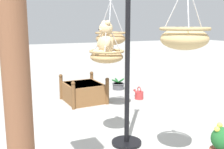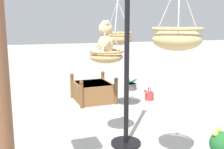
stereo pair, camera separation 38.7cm
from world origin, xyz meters
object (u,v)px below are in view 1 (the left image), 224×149
greenhouse_pillar_left (16,69)px  potted_plant_tall_leafy (222,145)px  hanging_basket_left_high (184,37)px  hanging_basket_right_low (111,38)px  display_pole_central (127,90)px  watering_can (139,95)px  wooden_planter_box (83,92)px  potted_plant_flowering_red (118,85)px  hanging_basket_with_teddy (107,56)px  teddy_bear (105,41)px

greenhouse_pillar_left → potted_plant_tall_leafy: (0.29, -2.45, -1.19)m
hanging_basket_left_high → hanging_basket_right_low: hanging_basket_left_high is taller
display_pole_central → watering_can: display_pole_central is taller
hanging_basket_left_high → wooden_planter_box: bearing=0.8°
potted_plant_flowering_red → potted_plant_tall_leafy: bearing=173.3°
hanging_basket_with_teddy → potted_plant_flowering_red: size_ratio=1.43×
display_pole_central → hanging_basket_right_low: 1.51m
watering_can → greenhouse_pillar_left: bearing=138.0°
hanging_basket_left_high → potted_plant_tall_leafy: (0.01, -0.70, -1.37)m
greenhouse_pillar_left → potted_plant_flowering_red: 5.37m
potted_plant_tall_leafy → hanging_basket_with_teddy: bearing=45.2°
hanging_basket_right_low → greenhouse_pillar_left: bearing=143.4°
wooden_planter_box → hanging_basket_right_low: bearing=-168.6°
hanging_basket_left_high → greenhouse_pillar_left: size_ratio=0.24×
greenhouse_pillar_left → wooden_planter_box: 4.17m
potted_plant_tall_leafy → wooden_planter_box: bearing=12.7°
hanging_basket_with_teddy → watering_can: 2.75m
display_pole_central → watering_can: (2.01, -1.37, -0.72)m
wooden_planter_box → potted_plant_tall_leafy: (-3.32, -0.75, -0.00)m
hanging_basket_right_low → greenhouse_pillar_left: (-2.57, 1.91, -0.06)m
teddy_bear → potted_plant_tall_leafy: 2.05m
potted_plant_tall_leafy → greenhouse_pillar_left: bearing=96.8°
display_pole_central → potted_plant_tall_leafy: size_ratio=5.16×
teddy_bear → wooden_planter_box: bearing=-10.2°
hanging_basket_left_high → watering_can: bearing=-21.9°
potted_plant_flowering_red → hanging_basket_with_teddy: bearing=151.3°
display_pole_central → potted_plant_tall_leafy: display_pole_central is taller
teddy_bear → potted_plant_flowering_red: bearing=-29.0°
hanging_basket_right_low → hanging_basket_left_high: bearing=175.9°
hanging_basket_right_low → watering_can: 1.87m
hanging_basket_left_high → wooden_planter_box: 3.60m
potted_plant_flowering_red → watering_can: bearing=-178.2°
hanging_basket_right_low → wooden_planter_box: hanging_basket_right_low is taller
teddy_bear → wooden_planter_box: 2.58m
hanging_basket_right_low → potted_plant_flowering_red: size_ratio=2.04×
teddy_bear → greenhouse_pillar_left: greenhouse_pillar_left is taller
hanging_basket_left_high → watering_can: hanging_basket_left_high is taller
hanging_basket_left_high → potted_plant_flowering_red: 4.46m
potted_plant_flowering_red → watering_can: size_ratio=1.14×
display_pole_central → hanging_basket_with_teddy: size_ratio=4.54×
display_pole_central → teddy_bear: (0.15, 0.27, 0.69)m
hanging_basket_right_low → greenhouse_pillar_left: greenhouse_pillar_left is taller
wooden_planter_box → potted_plant_flowering_red: 1.41m
display_pole_central → greenhouse_pillar_left: bearing=128.6°
hanging_basket_with_teddy → greenhouse_pillar_left: greenhouse_pillar_left is taller
greenhouse_pillar_left → potted_plant_flowering_red: bearing=-34.0°
display_pole_central → potted_plant_flowering_red: bearing=-23.7°
display_pole_central → potted_plant_flowering_red: 3.42m
hanging_basket_with_teddy → greenhouse_pillar_left: bearing=136.8°
potted_plant_flowering_red → potted_plant_tall_leafy: 4.05m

